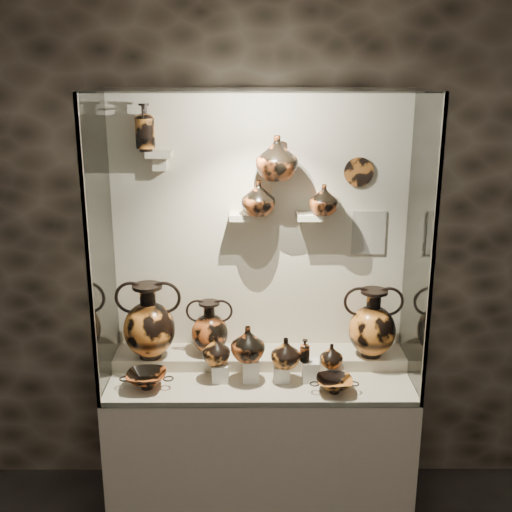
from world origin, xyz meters
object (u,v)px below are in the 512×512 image
at_px(kylix_right, 334,384).
at_px(ovoid_vase_b, 277,158).
at_px(lekythos_tall, 145,124).
at_px(ovoid_vase_c, 324,200).
at_px(amphora_left, 149,321).
at_px(amphora_right, 372,323).
at_px(ovoid_vase_a, 258,198).
at_px(amphora_mid, 210,327).
at_px(lekythos_small, 305,349).
at_px(jug_b, 248,343).
at_px(jug_e, 331,356).
at_px(kylix_left, 147,378).
at_px(jug_a, 216,349).
at_px(jug_c, 286,353).

xyz_separation_m(kylix_right, ovoid_vase_b, (-0.31, 0.36, 1.16)).
relative_size(lekythos_tall, ovoid_vase_c, 1.69).
distance_m(amphora_left, amphora_right, 1.28).
bearing_deg(ovoid_vase_a, amphora_mid, -176.51).
distance_m(lekythos_small, ovoid_vase_a, 0.87).
xyz_separation_m(lekythos_small, kylix_right, (0.15, -0.12, -0.15)).
height_order(amphora_left, jug_b, amphora_left).
bearing_deg(kylix_right, jug_b, 169.69).
bearing_deg(jug_e, kylix_right, -67.55).
bearing_deg(ovoid_vase_b, amphora_right, 15.49).
distance_m(amphora_left, ovoid_vase_b, 1.17).
bearing_deg(lekythos_tall, amphora_mid, 7.37).
bearing_deg(kylix_right, lekythos_small, 146.61).
bearing_deg(jug_b, lekythos_small, 4.41).
bearing_deg(jug_e, jug_b, -156.45).
bearing_deg(amphora_right, amphora_mid, 172.30).
relative_size(amphora_mid, jug_e, 2.39).
relative_size(amphora_right, lekythos_tall, 1.41).
relative_size(amphora_left, jug_e, 3.31).
distance_m(jug_e, kylix_right, 0.17).
bearing_deg(ovoid_vase_b, kylix_right, -29.17).
height_order(jug_b, kylix_left, jug_b).
distance_m(jug_a, jug_b, 0.18).
distance_m(jug_a, jug_c, 0.38).
height_order(amphora_right, kylix_right, amphora_right).
relative_size(amphora_mid, lekythos_small, 2.14).
xyz_separation_m(jug_c, lekythos_small, (0.10, -0.00, 0.02)).
xyz_separation_m(jug_b, ovoid_vase_a, (0.06, 0.25, 0.76)).
relative_size(jug_b, jug_c, 1.16).
bearing_deg(amphora_mid, jug_c, -25.11).
bearing_deg(kylix_right, kylix_left, -178.03).
bearing_deg(lekythos_tall, lekythos_small, -1.04).
relative_size(amphora_mid, jug_c, 1.89).
height_order(amphora_right, lekythos_small, amphora_right).
relative_size(amphora_mid, kylix_right, 1.28).
height_order(kylix_left, kylix_right, kylix_left).
xyz_separation_m(amphora_left, jug_b, (0.56, -0.17, -0.06)).
relative_size(amphora_right, ovoid_vase_b, 1.69).
bearing_deg(amphora_left, ovoid_vase_c, 22.61).
height_order(kylix_left, lekythos_tall, lekythos_tall).
bearing_deg(jug_a, amphora_left, 142.14).
xyz_separation_m(jug_a, lekythos_tall, (-0.38, 0.25, 1.20)).
bearing_deg(lekythos_small, amphora_right, 5.43).
distance_m(lekythos_small, ovoid_vase_c, 0.83).
xyz_separation_m(amphora_right, jug_a, (-0.89, -0.16, -0.09)).
bearing_deg(kylix_left, kylix_right, 9.03).
xyz_separation_m(amphora_right, jug_b, (-0.71, -0.19, -0.04)).
relative_size(kylix_right, ovoid_vase_a, 1.28).
xyz_separation_m(jug_c, lekythos_tall, (-0.76, 0.28, 1.21)).
distance_m(jug_a, lekythos_small, 0.49).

